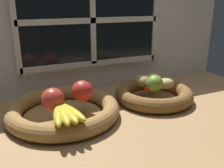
% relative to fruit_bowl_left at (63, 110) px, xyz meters
% --- Properties ---
extents(ground_plane, '(1.40, 0.90, 0.03)m').
position_rel_fruit_bowl_left_xyz_m(ground_plane, '(0.21, -0.03, -0.04)').
color(ground_plane, '#9E774C').
extents(back_wall, '(1.40, 0.05, 0.55)m').
position_rel_fruit_bowl_left_xyz_m(back_wall, '(0.21, 0.27, 0.25)').
color(back_wall, silver).
rests_on(back_wall, ground_plane).
extents(fruit_bowl_left, '(0.40, 0.40, 0.06)m').
position_rel_fruit_bowl_left_xyz_m(fruit_bowl_left, '(0.00, 0.00, 0.00)').
color(fruit_bowl_left, olive).
rests_on(fruit_bowl_left, ground_plane).
extents(fruit_bowl_right, '(0.32, 0.32, 0.06)m').
position_rel_fruit_bowl_left_xyz_m(fruit_bowl_right, '(0.38, -0.00, 0.00)').
color(fruit_bowl_right, brown).
rests_on(fruit_bowl_right, ground_plane).
extents(apple_red_front, '(0.07, 0.07, 0.07)m').
position_rel_fruit_bowl_left_xyz_m(apple_red_front, '(-0.04, -0.05, 0.07)').
color(apple_red_front, '#B73828').
rests_on(apple_red_front, fruit_bowl_left).
extents(apple_red_right, '(0.07, 0.07, 0.07)m').
position_rel_fruit_bowl_left_xyz_m(apple_red_right, '(0.07, -0.02, 0.07)').
color(apple_red_right, red).
rests_on(apple_red_right, fruit_bowl_left).
extents(banana_bunch_front, '(0.11, 0.17, 0.03)m').
position_rel_fruit_bowl_left_xyz_m(banana_bunch_front, '(-0.02, -0.12, 0.05)').
color(banana_bunch_front, gold).
rests_on(banana_bunch_front, fruit_bowl_left).
extents(potato_oblong, '(0.09, 0.09, 0.05)m').
position_rel_fruit_bowl_left_xyz_m(potato_oblong, '(0.34, 0.03, 0.05)').
color(potato_oblong, '#A38451').
rests_on(potato_oblong, fruit_bowl_right).
extents(potato_small, '(0.07, 0.05, 0.04)m').
position_rel_fruit_bowl_left_xyz_m(potato_small, '(0.41, -0.03, 0.05)').
color(potato_small, tan).
rests_on(potato_small, fruit_bowl_right).
extents(potato_back, '(0.09, 0.07, 0.04)m').
position_rel_fruit_bowl_left_xyz_m(potato_back, '(0.40, 0.05, 0.05)').
color(potato_back, tan).
rests_on(potato_back, fruit_bowl_right).
extents(lime_near, '(0.07, 0.07, 0.07)m').
position_rel_fruit_bowl_left_xyz_m(lime_near, '(0.35, -0.04, 0.06)').
color(lime_near, '#6B9E33').
rests_on(lime_near, fruit_bowl_right).
extents(chili_pepper, '(0.12, 0.05, 0.02)m').
position_rel_fruit_bowl_left_xyz_m(chili_pepper, '(0.37, -0.02, 0.04)').
color(chili_pepper, red).
rests_on(chili_pepper, fruit_bowl_right).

